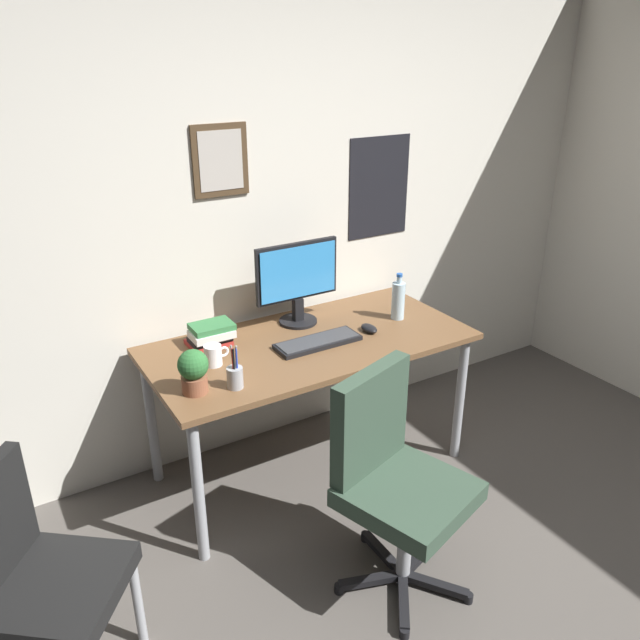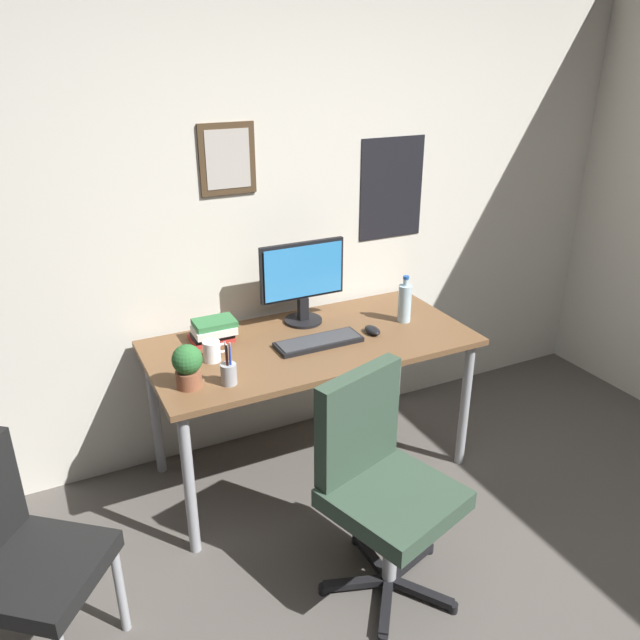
% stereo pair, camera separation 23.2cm
% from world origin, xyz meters
% --- Properties ---
extents(wall_back, '(4.40, 0.10, 2.60)m').
position_xyz_m(wall_back, '(0.00, 2.15, 1.30)').
color(wall_back, silver).
rests_on(wall_back, ground_plane).
extents(desk, '(1.60, 0.77, 0.76)m').
position_xyz_m(desk, '(-0.09, 1.69, 0.68)').
color(desk, brown).
rests_on(desk, ground_plane).
extents(office_chair, '(0.58, 0.59, 0.95)m').
position_xyz_m(office_chair, '(-0.18, 0.87, 0.53)').
color(office_chair, '#334738').
rests_on(office_chair, ground_plane).
extents(side_chair, '(0.59, 0.59, 0.88)m').
position_xyz_m(side_chair, '(-1.49, 1.08, 0.50)').
color(side_chair, black).
rests_on(side_chair, ground_plane).
extents(monitor, '(0.46, 0.20, 0.43)m').
position_xyz_m(monitor, '(-0.02, 1.91, 1.00)').
color(monitor, black).
rests_on(monitor, desk).
extents(keyboard, '(0.43, 0.15, 0.03)m').
position_xyz_m(keyboard, '(-0.07, 1.63, 0.77)').
color(keyboard, black).
rests_on(keyboard, desk).
extents(computer_mouse, '(0.06, 0.11, 0.04)m').
position_xyz_m(computer_mouse, '(0.23, 1.62, 0.78)').
color(computer_mouse, black).
rests_on(computer_mouse, desk).
extents(water_bottle, '(0.07, 0.07, 0.25)m').
position_xyz_m(water_bottle, '(0.46, 1.68, 0.86)').
color(water_bottle, silver).
rests_on(water_bottle, desk).
extents(coffee_mug_near, '(0.12, 0.08, 0.10)m').
position_xyz_m(coffee_mug_near, '(-0.59, 1.69, 0.81)').
color(coffee_mug_near, white).
rests_on(coffee_mug_near, desk).
extents(potted_plant, '(0.13, 0.13, 0.20)m').
position_xyz_m(potted_plant, '(-0.75, 1.50, 0.86)').
color(potted_plant, brown).
rests_on(potted_plant, desk).
extents(pen_cup, '(0.07, 0.07, 0.20)m').
position_xyz_m(pen_cup, '(-0.59, 1.45, 0.81)').
color(pen_cup, '#9EA0A5').
rests_on(pen_cup, desk).
extents(book_stack_left, '(0.22, 0.17, 0.11)m').
position_xyz_m(book_stack_left, '(-0.52, 1.89, 0.81)').
color(book_stack_left, '#B22D28').
rests_on(book_stack_left, desk).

